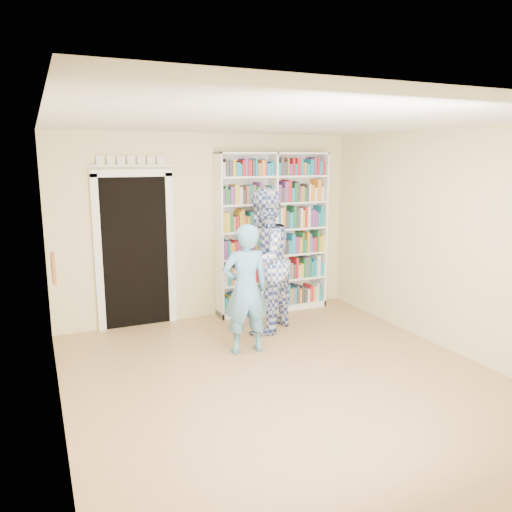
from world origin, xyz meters
The scene contains 11 objects.
floor centered at (0.00, 0.00, 0.00)m, with size 5.00×5.00×0.00m, color #A98352.
ceiling centered at (0.00, 0.00, 2.70)m, with size 5.00×5.00×0.00m, color white.
wall_back centered at (0.00, 2.50, 1.35)m, with size 4.50×4.50×0.00m, color beige.
wall_left centered at (-2.25, 0.00, 1.35)m, with size 5.00×5.00×0.00m, color beige.
wall_right centered at (2.25, 0.00, 1.35)m, with size 5.00×5.00×0.00m, color beige.
bookshelf centered at (0.96, 2.34, 1.23)m, with size 1.77×0.33×2.43m.
doorway centered at (-1.10, 2.48, 1.18)m, with size 1.10×0.08×2.43m.
wall_art centered at (-2.23, 0.20, 1.40)m, with size 0.03×0.25×0.25m, color brown.
man_blue centered at (-0.09, 0.94, 0.80)m, with size 0.58×0.38×1.59m, color #5793C1.
man_plaid centered at (0.42, 1.54, 0.98)m, with size 0.96×0.74×1.97m, color #32489B.
paper_sheet centered at (0.55, 1.33, 0.92)m, with size 0.19×0.01×0.27m, color white.
Camera 1 is at (-2.35, -4.42, 2.35)m, focal length 35.00 mm.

